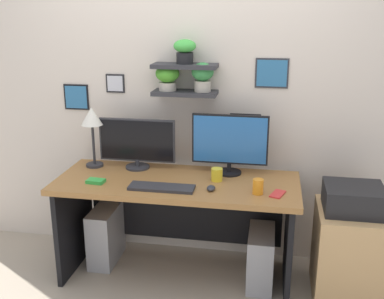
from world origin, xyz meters
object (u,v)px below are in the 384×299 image
monitor_left (137,143)px  drawer_cabinet (348,253)px  cell_phone (278,194)px  pen_cup (258,187)px  scissors_tray (96,181)px  computer_tower_left (106,235)px  desk_lamp (92,121)px  keyboard (162,187)px  desk (179,204)px  coffee_mug (217,175)px  monitor_right (230,143)px  printer (354,199)px  computer_mouse (211,188)px  computer_tower_right (261,258)px

monitor_left → drawer_cabinet: bearing=-9.1°
monitor_left → cell_phone: monitor_left is taller
pen_cup → scissors_tray: pen_cup is taller
computer_tower_left → desk_lamp: bearing=137.8°
keyboard → desk_lamp: 0.79m
desk_lamp → scissors_tray: bearing=-67.6°
desk → pen_cup: bearing=-19.5°
computer_tower_left → coffee_mug: bearing=-4.2°
desk → monitor_right: size_ratio=3.11×
printer → computer_tower_left: bearing=175.5°
pen_cup → scissors_tray: size_ratio=0.83×
coffee_mug → pen_cup: (0.29, -0.19, 0.01)m
cell_phone → drawer_cabinet: (0.49, 0.11, -0.44)m
keyboard → drawer_cabinet: bearing=6.5°
monitor_left → desk_lamp: size_ratio=1.26×
monitor_left → computer_tower_left: (-0.24, -0.11, -0.73)m
desk_lamp → printer: desk_lamp is taller
monitor_right → computer_mouse: bearing=-103.4°
monitor_right → computer_tower_right: 0.85m
computer_mouse → keyboard: bearing=-173.8°
computer_tower_right → monitor_left: bearing=167.0°
pen_cup → desk_lamp: bearing=164.9°
scissors_tray → desk: bearing=20.1°
scissors_tray → printer: bearing=3.7°
cell_phone → computer_tower_right: size_ratio=0.35×
pen_cup → keyboard: bearing=-177.6°
coffee_mug → computer_tower_right: coffee_mug is taller
monitor_right → computer_tower_right: (0.26, -0.22, -0.78)m
desk_lamp → pen_cup: 1.33m
keyboard → pen_cup: 0.64m
scissors_tray → drawer_cabinet: (1.73, 0.11, -0.45)m
computer_mouse → coffee_mug: size_ratio=1.00×
desk → monitor_right: monitor_right is taller
computer_tower_left → computer_mouse: bearing=-16.2°
keyboard → printer: size_ratio=1.16×
desk_lamp → scissors_tray: (0.14, -0.33, -0.34)m
keyboard → scissors_tray: bearing=176.3°
computer_mouse → computer_tower_right: computer_mouse is taller
monitor_left → drawer_cabinet: 1.68m
coffee_mug → drawer_cabinet: 1.04m
coffee_mug → scissors_tray: coffee_mug is taller
keyboard → computer_mouse: size_ratio=4.89×
desk → printer: bearing=-4.1°
keyboard → coffee_mug: coffee_mug is taller
monitor_left → printer: (1.54, -0.25, -0.23)m
computer_tower_left → pen_cup: bearing=-12.4°
keyboard → printer: bearing=6.5°
monitor_left → computer_mouse: bearing=-30.3°
keyboard → desk: bearing=73.6°
printer → desk_lamp: bearing=173.3°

